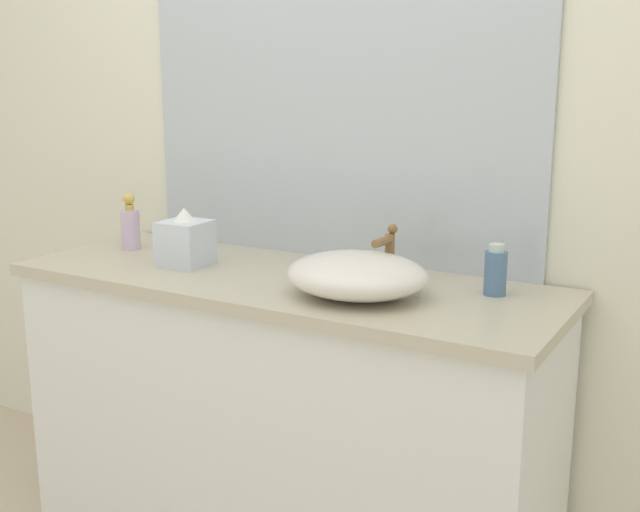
{
  "coord_description": "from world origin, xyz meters",
  "views": [
    {
      "loc": [
        1.11,
        -1.38,
        1.44
      ],
      "look_at": [
        0.08,
        0.38,
        0.98
      ],
      "focal_mm": 43.27,
      "sensor_mm": 36.0,
      "label": 1
    }
  ],
  "objects_px": {
    "sink_basin": "(357,275)",
    "lotion_bottle": "(496,271)",
    "soap_dispenser": "(130,226)",
    "tissue_box": "(185,241)"
  },
  "relations": [
    {
      "from": "tissue_box",
      "to": "soap_dispenser",
      "type": "bearing_deg",
      "value": 163.34
    },
    {
      "from": "soap_dispenser",
      "to": "lotion_bottle",
      "type": "xyz_separation_m",
      "value": [
        1.22,
        0.06,
        -0.01
      ]
    },
    {
      "from": "lotion_bottle",
      "to": "tissue_box",
      "type": "xyz_separation_m",
      "value": [
        -0.9,
        -0.16,
        0.01
      ]
    },
    {
      "from": "tissue_box",
      "to": "lotion_bottle",
      "type": "bearing_deg",
      "value": 9.77
    },
    {
      "from": "soap_dispenser",
      "to": "lotion_bottle",
      "type": "relative_size",
      "value": 1.37
    },
    {
      "from": "soap_dispenser",
      "to": "tissue_box",
      "type": "distance_m",
      "value": 0.32
    },
    {
      "from": "sink_basin",
      "to": "tissue_box",
      "type": "xyz_separation_m",
      "value": [
        -0.6,
        0.03,
        0.02
      ]
    },
    {
      "from": "sink_basin",
      "to": "lotion_bottle",
      "type": "height_order",
      "value": "lotion_bottle"
    },
    {
      "from": "sink_basin",
      "to": "lotion_bottle",
      "type": "bearing_deg",
      "value": 31.65
    },
    {
      "from": "lotion_bottle",
      "to": "tissue_box",
      "type": "relative_size",
      "value": 0.77
    }
  ]
}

